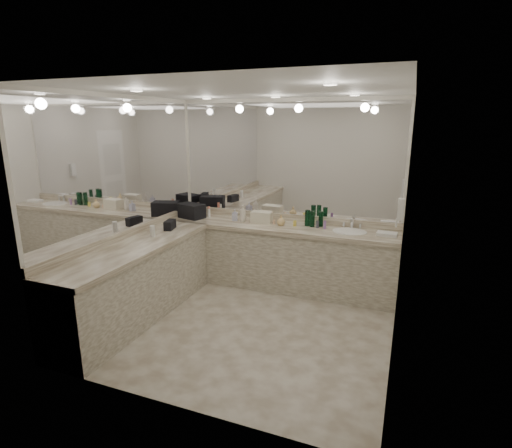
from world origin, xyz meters
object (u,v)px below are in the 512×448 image
at_px(soap_bottle_c, 281,220).
at_px(soap_bottle_a, 243,213).
at_px(black_toiletry_bag, 191,211).
at_px(cream_cosmetic_case, 262,217).
at_px(sink, 349,232).
at_px(wall_phone, 401,209).
at_px(hand_towel, 387,234).
at_px(soap_bottle_b, 235,215).

bearing_deg(soap_bottle_c, soap_bottle_a, 176.04).
xyz_separation_m(black_toiletry_bag, cream_cosmetic_case, (1.08, 0.11, -0.03)).
distance_m(sink, soap_bottle_a, 1.52).
bearing_deg(wall_phone, soap_bottle_c, 162.32).
relative_size(hand_towel, soap_bottle_c, 1.66).
xyz_separation_m(wall_phone, hand_towel, (-0.14, 0.49, -0.43)).
xyz_separation_m(sink, black_toiletry_bag, (-2.32, -0.06, 0.11)).
xyz_separation_m(wall_phone, soap_bottle_b, (-2.24, 0.52, -0.37)).
distance_m(wall_phone, cream_cosmetic_case, 1.96).
distance_m(soap_bottle_b, soap_bottle_c, 0.71).
distance_m(cream_cosmetic_case, soap_bottle_a, 0.28).
bearing_deg(wall_phone, sink, 140.43).
relative_size(black_toiletry_bag, soap_bottle_a, 1.63).
bearing_deg(cream_cosmetic_case, black_toiletry_bag, -179.24).
distance_m(hand_towel, soap_bottle_b, 2.10).
bearing_deg(soap_bottle_b, soap_bottle_a, 6.49).
bearing_deg(black_toiletry_bag, soap_bottle_b, 6.14).
height_order(black_toiletry_bag, soap_bottle_a, soap_bottle_a).
bearing_deg(soap_bottle_c, soap_bottle_b, 177.81).
bearing_deg(soap_bottle_a, soap_bottle_b, -173.51).
distance_m(black_toiletry_bag, hand_towel, 2.78).
height_order(wall_phone, soap_bottle_c, wall_phone).
xyz_separation_m(black_toiletry_bag, soap_bottle_b, (0.68, 0.07, -0.03)).
bearing_deg(soap_bottle_a, cream_cosmetic_case, 4.48).
distance_m(sink, soap_bottle_c, 0.93).
distance_m(wall_phone, hand_towel, 0.67).
height_order(sink, black_toiletry_bag, black_toiletry_bag).
xyz_separation_m(sink, hand_towel, (0.46, -0.01, 0.03)).
height_order(soap_bottle_b, soap_bottle_c, soap_bottle_b).
xyz_separation_m(cream_cosmetic_case, soap_bottle_a, (-0.28, -0.02, 0.03)).
relative_size(wall_phone, soap_bottle_a, 1.02).
relative_size(hand_towel, soap_bottle_b, 1.46).
bearing_deg(wall_phone, soap_bottle_b, 167.03).
height_order(cream_cosmetic_case, soap_bottle_a, soap_bottle_a).
bearing_deg(wall_phone, black_toiletry_bag, 171.36).
distance_m(sink, cream_cosmetic_case, 1.24).
bearing_deg(soap_bottle_b, soap_bottle_c, -2.19).
relative_size(black_toiletry_bag, soap_bottle_b, 2.27).
relative_size(cream_cosmetic_case, hand_towel, 1.17).
relative_size(soap_bottle_a, soap_bottle_b, 1.40).
bearing_deg(soap_bottle_b, cream_cosmetic_case, 5.08).
relative_size(wall_phone, black_toiletry_bag, 0.63).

